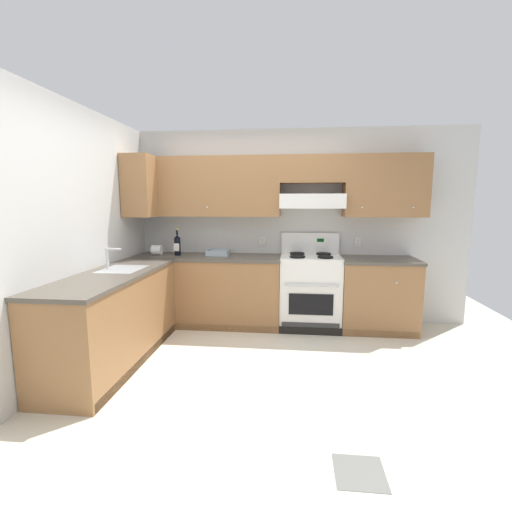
{
  "coord_description": "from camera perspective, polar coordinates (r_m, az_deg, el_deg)",
  "views": [
    {
      "loc": [
        0.54,
        -3.29,
        1.6
      ],
      "look_at": [
        0.11,
        0.7,
        1.0
      ],
      "focal_mm": 25.22,
      "sensor_mm": 36.0,
      "label": 1
    }
  ],
  "objects": [
    {
      "name": "counter_back_run",
      "position": [
        4.7,
        0.86,
        -5.66
      ],
      "size": [
        3.6,
        0.65,
        0.91
      ],
      "color": "olive",
      "rests_on": "ground_plane"
    },
    {
      "name": "bowl",
      "position": [
        4.78,
        -6.01,
        0.43
      ],
      "size": [
        0.29,
        0.25,
        0.07
      ],
      "color": "#9EADB7",
      "rests_on": "counter_back_run"
    },
    {
      "name": "ground_plane",
      "position": [
        3.7,
        -3.04,
        -17.13
      ],
      "size": [
        7.04,
        7.04,
        0.0
      ],
      "primitive_type": "plane",
      "color": "beige"
    },
    {
      "name": "stove",
      "position": [
        4.69,
        8.56,
        -5.45
      ],
      "size": [
        0.76,
        0.62,
        1.2
      ],
      "color": "white",
      "rests_on": "ground_plane"
    },
    {
      "name": "wine_bottle",
      "position": [
        4.84,
        -12.36,
        1.77
      ],
      "size": [
        0.08,
        0.09,
        0.35
      ],
      "color": "black",
      "rests_on": "counter_back_run"
    },
    {
      "name": "wall_left",
      "position": [
        4.13,
        -25.08,
        4.05
      ],
      "size": [
        0.47,
        4.0,
        2.55
      ],
      "color": "silver",
      "rests_on": "ground_plane"
    },
    {
      "name": "wall_back",
      "position": [
        4.82,
        4.5,
        7.03
      ],
      "size": [
        4.68,
        0.57,
        2.55
      ],
      "color": "silver",
      "rests_on": "ground_plane"
    },
    {
      "name": "floor_accent_tile",
      "position": [
        2.58,
        16.11,
        -30.07
      ],
      "size": [
        0.3,
        0.3,
        0.01
      ],
      "primitive_type": "cube",
      "color": "slate",
      "rests_on": "ground_plane"
    },
    {
      "name": "counter_left_run",
      "position": [
        3.91,
        -21.6,
        -9.04
      ],
      "size": [
        0.63,
        1.91,
        1.13
      ],
      "color": "olive",
      "rests_on": "ground_plane"
    },
    {
      "name": "paper_towel_roll",
      "position": [
        4.94,
        -15.46,
        0.93
      ],
      "size": [
        0.13,
        0.13,
        0.13
      ],
      "color": "white",
      "rests_on": "counter_back_run"
    }
  ]
}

